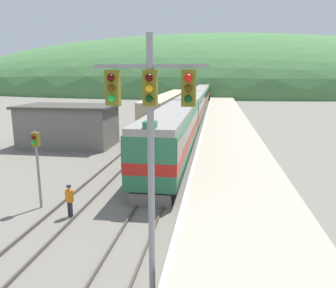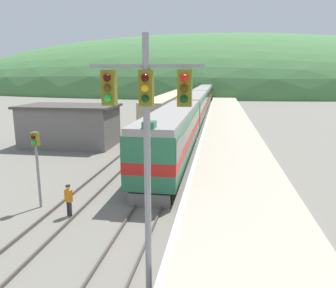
{
  "view_description": "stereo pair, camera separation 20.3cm",
  "coord_description": "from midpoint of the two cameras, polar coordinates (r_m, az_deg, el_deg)",
  "views": [
    {
      "loc": [
        3.37,
        -3.15,
        7.01
      ],
      "look_at": [
        0.31,
        17.71,
        2.51
      ],
      "focal_mm": 35.0,
      "sensor_mm": 36.0,
      "label": 1
    },
    {
      "loc": [
        3.57,
        -3.12,
        7.01
      ],
      "look_at": [
        0.31,
        17.71,
        2.51
      ],
      "focal_mm": 35.0,
      "sensor_mm": 36.0,
      "label": 2
    }
  ],
  "objects": [
    {
      "name": "express_train_lead_car",
      "position": [
        26.09,
        1.12,
        1.72
      ],
      "size": [
        2.97,
        19.29,
        4.63
      ],
      "color": "black",
      "rests_on": "ground"
    },
    {
      "name": "track_siding",
      "position": [
        73.86,
        2.97,
        6.65
      ],
      "size": [
        1.52,
        180.0,
        0.16
      ],
      "color": "#4C443D",
      "rests_on": "ground"
    },
    {
      "name": "carriage_third",
      "position": [
        69.46,
        6.08,
        8.11
      ],
      "size": [
        2.96,
        21.43,
        4.27
      ],
      "color": "black",
      "rests_on": "ground"
    },
    {
      "name": "track_worker",
      "position": [
        17.22,
        -16.59,
        -9.14
      ],
      "size": [
        0.42,
        0.35,
        1.66
      ],
      "color": "#2D2D33",
      "rests_on": "ground"
    },
    {
      "name": "distant_hills",
      "position": [
        142.47,
        7.59,
        9.12
      ],
      "size": [
        232.11,
        104.45,
        45.9
      ],
      "color": "#477A42",
      "rests_on": "ground"
    },
    {
      "name": "platform",
      "position": [
        53.56,
        10.31,
        4.8
      ],
      "size": [
        5.97,
        140.0,
        0.88
      ],
      "color": "#B2A893",
      "rests_on": "ground"
    },
    {
      "name": "carriage_second",
      "position": [
        47.27,
        4.67,
        6.31
      ],
      "size": [
        2.96,
        21.43,
        4.27
      ],
      "color": "black",
      "rests_on": "ground"
    },
    {
      "name": "carriage_fourth",
      "position": [
        91.72,
        6.8,
        9.03
      ],
      "size": [
        2.96,
        21.43,
        4.27
      ],
      "color": "black",
      "rests_on": "ground"
    },
    {
      "name": "track_main",
      "position": [
        73.55,
        6.19,
        6.57
      ],
      "size": [
        1.52,
        180.0,
        0.16
      ],
      "color": "#4C443D",
      "rests_on": "ground"
    },
    {
      "name": "station_shed",
      "position": [
        33.97,
        -16.53,
        3.15
      ],
      "size": [
        9.32,
        5.45,
        4.06
      ],
      "color": "slate",
      "rests_on": "ground"
    },
    {
      "name": "siding_train",
      "position": [
        53.11,
        0.63,
        6.63
      ],
      "size": [
        2.9,
        33.65,
        3.88
      ],
      "color": "black",
      "rests_on": "ground"
    },
    {
      "name": "signal_mast_main",
      "position": [
        9.53,
        -3.14,
        3.57
      ],
      "size": [
        3.3,
        0.42,
        8.14
      ],
      "color": "gray",
      "rests_on": "ground"
    },
    {
      "name": "signal_post_siding",
      "position": [
        18.33,
        -21.67,
        -1.59
      ],
      "size": [
        0.36,
        0.42,
        4.14
      ],
      "color": "gray",
      "rests_on": "ground"
    }
  ]
}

